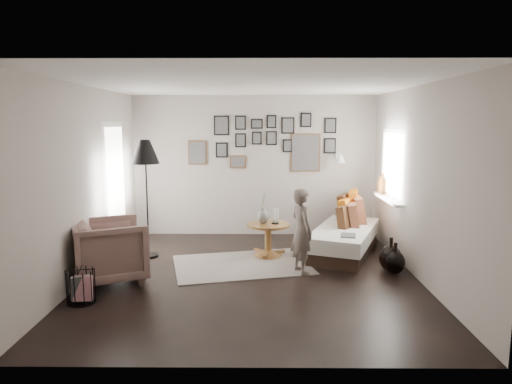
{
  "coord_description": "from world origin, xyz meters",
  "views": [
    {
      "loc": [
        0.1,
        -6.07,
        2.1
      ],
      "look_at": [
        0.05,
        0.5,
        1.1
      ],
      "focal_mm": 32.0,
      "sensor_mm": 36.0,
      "label": 1
    }
  ],
  "objects_px": {
    "pedestal_table": "(268,241)",
    "daybed": "(344,234)",
    "demijohn_small": "(395,262)",
    "armchair": "(110,250)",
    "floor_lamp": "(145,156)",
    "demijohn_large": "(390,258)",
    "magazine_basket": "(81,286)",
    "child": "(302,231)",
    "vase": "(263,214)"
  },
  "relations": [
    {
      "from": "vase",
      "to": "pedestal_table",
      "type": "bearing_deg",
      "value": -14.04
    },
    {
      "from": "pedestal_table",
      "to": "demijohn_small",
      "type": "relative_size",
      "value": 1.51
    },
    {
      "from": "demijohn_large",
      "to": "child",
      "type": "xyz_separation_m",
      "value": [
        -1.28,
        -0.09,
        0.41
      ]
    },
    {
      "from": "floor_lamp",
      "to": "magazine_basket",
      "type": "bearing_deg",
      "value": -100.44
    },
    {
      "from": "armchair",
      "to": "demijohn_small",
      "type": "bearing_deg",
      "value": -110.89
    },
    {
      "from": "pedestal_table",
      "to": "floor_lamp",
      "type": "height_order",
      "value": "floor_lamp"
    },
    {
      "from": "armchair",
      "to": "floor_lamp",
      "type": "distance_m",
      "value": 1.64
    },
    {
      "from": "armchair",
      "to": "demijohn_small",
      "type": "relative_size",
      "value": 2.06
    },
    {
      "from": "child",
      "to": "armchair",
      "type": "bearing_deg",
      "value": 73.75
    },
    {
      "from": "armchair",
      "to": "child",
      "type": "bearing_deg",
      "value": -107.98
    },
    {
      "from": "magazine_basket",
      "to": "demijohn_large",
      "type": "bearing_deg",
      "value": 16.71
    },
    {
      "from": "floor_lamp",
      "to": "daybed",
      "type": "bearing_deg",
      "value": 5.26
    },
    {
      "from": "daybed",
      "to": "demijohn_large",
      "type": "xyz_separation_m",
      "value": [
        0.49,
        -0.97,
        -0.11
      ]
    },
    {
      "from": "demijohn_large",
      "to": "demijohn_small",
      "type": "relative_size",
      "value": 1.1
    },
    {
      "from": "pedestal_table",
      "to": "armchair",
      "type": "bearing_deg",
      "value": -151.74
    },
    {
      "from": "armchair",
      "to": "child",
      "type": "relative_size",
      "value": 0.76
    },
    {
      "from": "daybed",
      "to": "demijohn_small",
      "type": "distance_m",
      "value": 1.21
    },
    {
      "from": "armchair",
      "to": "floor_lamp",
      "type": "xyz_separation_m",
      "value": [
        0.24,
        1.12,
        1.17
      ]
    },
    {
      "from": "floor_lamp",
      "to": "demijohn_small",
      "type": "height_order",
      "value": "floor_lamp"
    },
    {
      "from": "demijohn_small",
      "to": "pedestal_table",
      "type": "bearing_deg",
      "value": 154.76
    },
    {
      "from": "floor_lamp",
      "to": "pedestal_table",
      "type": "bearing_deg",
      "value": 0.9
    },
    {
      "from": "armchair",
      "to": "magazine_basket",
      "type": "distance_m",
      "value": 0.8
    },
    {
      "from": "magazine_basket",
      "to": "demijohn_small",
      "type": "bearing_deg",
      "value": 15.02
    },
    {
      "from": "demijohn_small",
      "to": "magazine_basket",
      "type": "bearing_deg",
      "value": -164.98
    },
    {
      "from": "pedestal_table",
      "to": "daybed",
      "type": "bearing_deg",
      "value": 11.76
    },
    {
      "from": "armchair",
      "to": "child",
      "type": "xyz_separation_m",
      "value": [
        2.58,
        0.34,
        0.19
      ]
    },
    {
      "from": "floor_lamp",
      "to": "magazine_basket",
      "type": "xyz_separation_m",
      "value": [
        -0.35,
        -1.87,
        -1.39
      ]
    },
    {
      "from": "vase",
      "to": "demijohn_large",
      "type": "xyz_separation_m",
      "value": [
        1.82,
        -0.73,
        -0.49
      ]
    },
    {
      "from": "demijohn_large",
      "to": "armchair",
      "type": "bearing_deg",
      "value": -173.59
    },
    {
      "from": "floor_lamp",
      "to": "child",
      "type": "height_order",
      "value": "floor_lamp"
    },
    {
      "from": "vase",
      "to": "demijohn_small",
      "type": "distance_m",
      "value": 2.09
    },
    {
      "from": "vase",
      "to": "demijohn_large",
      "type": "relative_size",
      "value": 0.98
    },
    {
      "from": "demijohn_small",
      "to": "demijohn_large",
      "type": "bearing_deg",
      "value": 102.52
    },
    {
      "from": "demijohn_large",
      "to": "child",
      "type": "relative_size",
      "value": 0.41
    },
    {
      "from": "demijohn_small",
      "to": "child",
      "type": "bearing_deg",
      "value": 178.8
    },
    {
      "from": "daybed",
      "to": "child",
      "type": "height_order",
      "value": "child"
    },
    {
      "from": "daybed",
      "to": "pedestal_table",
      "type": "bearing_deg",
      "value": -146.2
    },
    {
      "from": "daybed",
      "to": "child",
      "type": "distance_m",
      "value": 1.36
    },
    {
      "from": "pedestal_table",
      "to": "armchair",
      "type": "height_order",
      "value": "armchair"
    },
    {
      "from": "daybed",
      "to": "floor_lamp",
      "type": "height_order",
      "value": "floor_lamp"
    },
    {
      "from": "magazine_basket",
      "to": "demijohn_large",
      "type": "height_order",
      "value": "demijohn_large"
    },
    {
      "from": "vase",
      "to": "demijohn_large",
      "type": "bearing_deg",
      "value": -21.92
    },
    {
      "from": "child",
      "to": "vase",
      "type": "bearing_deg",
      "value": 9.15
    },
    {
      "from": "floor_lamp",
      "to": "demijohn_large",
      "type": "relative_size",
      "value": 3.77
    },
    {
      "from": "daybed",
      "to": "demijohn_large",
      "type": "bearing_deg",
      "value": -40.97
    },
    {
      "from": "demijohn_small",
      "to": "armchair",
      "type": "bearing_deg",
      "value": -175.38
    },
    {
      "from": "pedestal_table",
      "to": "demijohn_large",
      "type": "relative_size",
      "value": 1.38
    },
    {
      "from": "daybed",
      "to": "child",
      "type": "relative_size",
      "value": 1.71
    },
    {
      "from": "pedestal_table",
      "to": "daybed",
      "type": "distance_m",
      "value": 1.27
    },
    {
      "from": "vase",
      "to": "magazine_basket",
      "type": "height_order",
      "value": "vase"
    }
  ]
}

